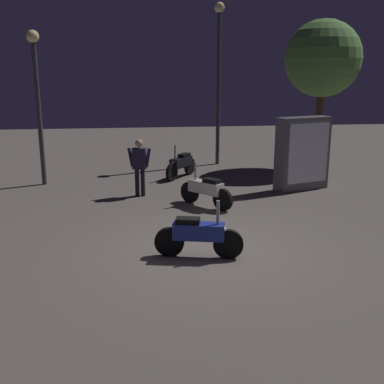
# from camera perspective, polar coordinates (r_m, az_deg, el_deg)

# --- Properties ---
(ground_plane) EXTENTS (40.00, 40.00, 0.00)m
(ground_plane) POSITION_cam_1_polar(r_m,az_deg,el_deg) (9.20, 2.21, -6.98)
(ground_plane) COLOR #605951
(motorcycle_blue_foreground) EXTENTS (1.64, 0.51, 1.11)m
(motorcycle_blue_foreground) POSITION_cam_1_polar(r_m,az_deg,el_deg) (8.67, 0.79, -5.26)
(motorcycle_blue_foreground) COLOR black
(motorcycle_blue_foreground) RESTS_ON ground_plane
(motorcycle_black_parked_left) EXTENTS (1.09, 1.38, 1.11)m
(motorcycle_black_parked_left) POSITION_cam_1_polar(r_m,az_deg,el_deg) (15.10, -1.34, 3.40)
(motorcycle_black_parked_left) COLOR black
(motorcycle_black_parked_left) RESTS_ON ground_plane
(motorcycle_white_parked_right) EXTENTS (1.17, 1.31, 1.11)m
(motorcycle_white_parked_right) POSITION_cam_1_polar(r_m,az_deg,el_deg) (11.86, 1.70, 0.25)
(motorcycle_white_parked_right) COLOR black
(motorcycle_white_parked_right) RESTS_ON ground_plane
(person_rider_beside) EXTENTS (0.66, 0.32, 1.58)m
(person_rider_beside) POSITION_cam_1_polar(r_m,az_deg,el_deg) (12.85, -6.43, 3.57)
(person_rider_beside) COLOR black
(person_rider_beside) RESTS_ON ground_plane
(streetlamp_near) EXTENTS (0.36, 0.36, 5.64)m
(streetlamp_near) POSITION_cam_1_polar(r_m,az_deg,el_deg) (17.10, 3.26, 15.11)
(streetlamp_near) COLOR #38383D
(streetlamp_near) RESTS_ON ground_plane
(streetlamp_far) EXTENTS (0.36, 0.36, 4.49)m
(streetlamp_far) POSITION_cam_1_polar(r_m,az_deg,el_deg) (14.62, -18.40, 12.00)
(streetlamp_far) COLOR #38383D
(streetlamp_far) RESTS_ON ground_plane
(tree_left_bg) EXTENTS (2.58, 2.58, 5.05)m
(tree_left_bg) POSITION_cam_1_polar(r_m,az_deg,el_deg) (17.01, 15.68, 15.34)
(tree_left_bg) COLOR #4C331E
(tree_left_bg) RESTS_ON ground_plane
(kiosk_billboard) EXTENTS (1.68, 0.97, 2.10)m
(kiosk_billboard) POSITION_cam_1_polar(r_m,az_deg,el_deg) (13.88, 13.34, 4.58)
(kiosk_billboard) COLOR #595960
(kiosk_billboard) RESTS_ON ground_plane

